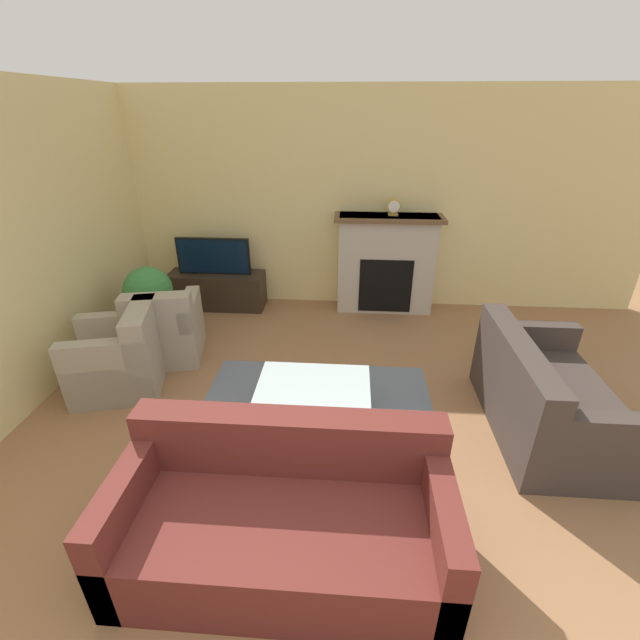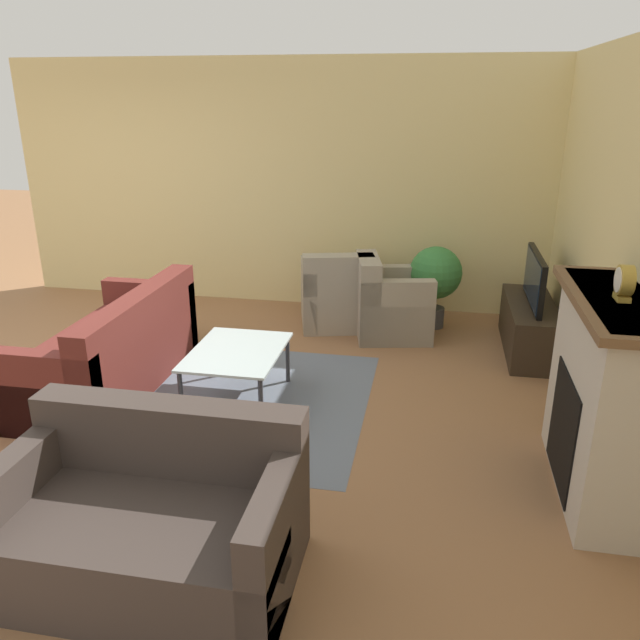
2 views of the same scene
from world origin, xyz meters
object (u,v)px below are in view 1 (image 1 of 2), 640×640
tv (213,256)px  coffee_table (313,391)px  couch_sectional (284,519)px  couch_loveseat (545,400)px  armchair_by_window (121,360)px  armchair_accent (167,332)px  potted_plant (149,293)px  mantel_clock (394,207)px

tv → coffee_table: size_ratio=1.05×
couch_sectional → couch_loveseat: size_ratio=1.28×
couch_sectional → armchair_by_window: 2.41m
armchair_accent → potted_plant: bearing=-63.3°
armchair_accent → coffee_table: 1.97m
armchair_by_window → tv: bearing=155.1°
tv → couch_sectional: tv is taller
couch_loveseat → armchair_accent: 3.67m
couch_sectional → tv: bearing=112.2°
couch_sectional → armchair_accent: 2.70m
couch_loveseat → mantel_clock: 2.81m
armchair_by_window → coffee_table: (1.87, -0.48, 0.09)m
armchair_accent → mantel_clock: (2.43, 1.44, 1.05)m
tv → armchair_accent: bearing=-96.6°
tv → coffee_table: (1.50, -2.39, -0.32)m
tv → couch_sectional: bearing=-67.8°
mantel_clock → tv: bearing=-177.3°
coffee_table → potted_plant: potted_plant is taller
tv → mantel_clock: size_ratio=4.79×
couch_loveseat → armchair_by_window: 3.78m
potted_plant → mantel_clock: 3.06m
tv → armchair_by_window: (-0.37, -1.91, -0.41)m
couch_sectional → armchair_by_window: same height
armchair_by_window → mantel_clock: size_ratio=4.56×
potted_plant → armchair_accent: bearing=-51.6°
coffee_table → mantel_clock: 2.79m
couch_loveseat → armchair_by_window: (-3.77, 0.32, 0.01)m
potted_plant → mantel_clock: bearing=19.9°
tv → couch_loveseat: (3.40, -2.24, -0.42)m
couch_loveseat → potted_plant: 4.13m
mantel_clock → armchair_by_window: bearing=-142.6°
armchair_by_window → armchair_accent: same height
couch_loveseat → coffee_table: size_ratio=1.61×
couch_sectional → mantel_clock: bearing=76.9°
armchair_by_window → armchair_accent: size_ratio=1.08×
couch_sectional → mantel_clock: (0.85, 3.62, 1.07)m
couch_sectional → coffee_table: size_ratio=2.06×
mantel_clock → coffee_table: bearing=-107.2°
armchair_by_window → couch_sectional: bearing=34.2°
armchair_accent → couch_loveseat: bearing=154.0°
potted_plant → armchair_by_window: bearing=-82.7°
armchair_by_window → coffee_table: size_ratio=1.00×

